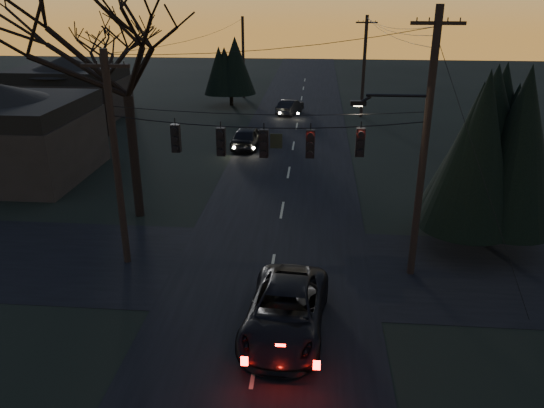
# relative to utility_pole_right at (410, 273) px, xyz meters

# --- Properties ---
(main_road) EXTENTS (8.00, 120.00, 0.02)m
(main_road) POSITION_rel_utility_pole_right_xyz_m (-5.50, 10.00, 0.01)
(main_road) COLOR black
(main_road) RESTS_ON ground
(cross_road) EXTENTS (60.00, 7.00, 0.02)m
(cross_road) POSITION_rel_utility_pole_right_xyz_m (-5.50, 0.00, 0.01)
(cross_road) COLOR black
(cross_road) RESTS_ON ground
(utility_pole_right) EXTENTS (5.00, 0.30, 10.00)m
(utility_pole_right) POSITION_rel_utility_pole_right_xyz_m (0.00, 0.00, 0.00)
(utility_pole_right) COLOR black
(utility_pole_right) RESTS_ON ground
(utility_pole_left) EXTENTS (1.80, 0.30, 8.50)m
(utility_pole_left) POSITION_rel_utility_pole_right_xyz_m (-11.50, 0.00, 0.00)
(utility_pole_left) COLOR black
(utility_pole_left) RESTS_ON ground
(utility_pole_far_r) EXTENTS (1.80, 0.30, 8.50)m
(utility_pole_far_r) POSITION_rel_utility_pole_right_xyz_m (0.00, 28.00, 0.00)
(utility_pole_far_r) COLOR black
(utility_pole_far_r) RESTS_ON ground
(utility_pole_far_l) EXTENTS (0.30, 0.30, 8.00)m
(utility_pole_far_l) POSITION_rel_utility_pole_right_xyz_m (-11.50, 36.00, 0.00)
(utility_pole_far_l) COLOR black
(utility_pole_far_l) RESTS_ON ground
(span_signal_assembly) EXTENTS (11.50, 0.44, 1.59)m
(span_signal_assembly) POSITION_rel_utility_pole_right_xyz_m (-5.74, 0.00, 5.24)
(span_signal_assembly) COLOR black
(span_signal_assembly) RESTS_ON ground
(bare_tree_left) EXTENTS (9.33, 9.33, 11.87)m
(bare_tree_left) POSITION_rel_utility_pole_right_xyz_m (-12.52, 4.78, 8.30)
(bare_tree_left) COLOR black
(bare_tree_left) RESTS_ON ground
(evergreen_right) EXTENTS (4.87, 4.87, 8.62)m
(evergreen_right) POSITION_rel_utility_pole_right_xyz_m (3.56, 3.12, 4.90)
(evergreen_right) COLOR black
(evergreen_right) RESTS_ON ground
(bare_tree_dist) EXTENTS (7.16, 7.16, 8.36)m
(bare_tree_dist) POSITION_rel_utility_pole_right_xyz_m (-19.71, 19.75, 5.84)
(bare_tree_dist) COLOR black
(bare_tree_dist) RESTS_ON ground
(evergreen_dist) EXTENTS (3.91, 3.91, 6.05)m
(evergreen_dist) POSITION_rel_utility_pole_right_xyz_m (-12.17, 31.96, 3.62)
(evergreen_dist) COLOR black
(evergreen_dist) RESTS_ON ground
(house_left_far) EXTENTS (9.00, 7.00, 5.20)m
(house_left_far) POSITION_rel_utility_pole_right_xyz_m (-25.50, 26.00, 2.60)
(house_left_far) COLOR black
(house_left_far) RESTS_ON ground
(suv_near) EXTENTS (2.90, 5.59, 1.50)m
(suv_near) POSITION_rel_utility_pole_right_xyz_m (-4.70, -4.24, 0.75)
(suv_near) COLOR black
(suv_near) RESTS_ON ground
(sedan_oncoming_a) EXTENTS (2.23, 4.64, 1.53)m
(sedan_oncoming_a) POSITION_rel_utility_pole_right_xyz_m (-8.70, 17.36, 0.76)
(sedan_oncoming_a) COLOR black
(sedan_oncoming_a) RESTS_ON ground
(sedan_oncoming_b) EXTENTS (2.45, 4.15, 1.29)m
(sedan_oncoming_b) POSITION_rel_utility_pole_right_xyz_m (-6.30, 28.50, 0.65)
(sedan_oncoming_b) COLOR black
(sedan_oncoming_b) RESTS_ON ground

